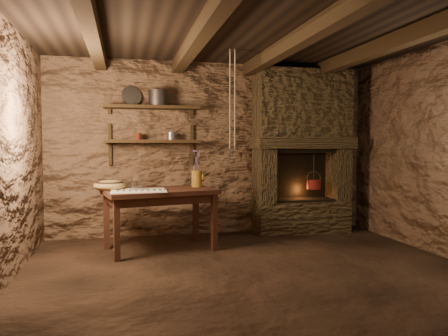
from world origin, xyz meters
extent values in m
plane|color=black|center=(0.00, 0.00, 0.00)|extent=(4.50, 4.50, 0.00)
cube|color=brown|center=(0.00, 2.00, 1.20)|extent=(4.50, 0.04, 2.40)
cube|color=brown|center=(0.00, -2.00, 1.20)|extent=(4.50, 0.04, 2.40)
cube|color=brown|center=(-2.25, 0.00, 1.20)|extent=(0.04, 4.00, 2.40)
cube|color=black|center=(0.00, 0.00, 2.40)|extent=(4.50, 4.00, 0.04)
cube|color=black|center=(-1.50, 0.00, 2.31)|extent=(0.14, 3.95, 0.16)
cube|color=black|center=(-0.50, 0.00, 2.31)|extent=(0.14, 3.95, 0.16)
cube|color=black|center=(0.50, 0.00, 2.31)|extent=(0.14, 3.95, 0.16)
cube|color=black|center=(1.50, 0.00, 2.31)|extent=(0.14, 3.95, 0.16)
cube|color=black|center=(-0.85, 1.84, 1.30)|extent=(1.25, 0.30, 0.04)
cube|color=black|center=(-0.85, 1.84, 1.75)|extent=(1.25, 0.30, 0.04)
cube|color=#3D311E|center=(1.25, 1.77, 0.23)|extent=(1.35, 0.45, 0.45)
cube|color=#3D311E|center=(0.69, 1.77, 0.82)|extent=(0.23, 0.45, 0.75)
cube|color=#3D311E|center=(1.81, 1.77, 0.82)|extent=(0.23, 0.45, 0.75)
cube|color=#3D311E|center=(1.25, 1.74, 1.28)|extent=(1.43, 0.51, 0.16)
cube|color=#3D311E|center=(1.25, 1.77, 1.83)|extent=(1.35, 0.45, 0.94)
cube|color=black|center=(1.25, 1.96, 0.82)|extent=(0.90, 0.06, 0.75)
cube|color=#371C13|center=(-0.81, 1.15, 0.70)|extent=(1.40, 0.98, 0.05)
cube|color=#371C13|center=(-0.81, 1.15, 0.62)|extent=(1.27, 0.85, 0.09)
cube|color=white|center=(-1.06, 1.01, 0.73)|extent=(0.62, 0.50, 0.01)
cylinder|color=#AA7920|center=(-0.33, 1.34, 0.83)|extent=(0.13, 0.13, 0.20)
torus|color=#AA7920|center=(-0.26, 1.34, 0.85)|extent=(0.02, 0.11, 0.11)
ellipsoid|color=olive|center=(-1.39, 1.27, 0.77)|extent=(0.47, 0.47, 0.13)
cylinder|color=#322E2C|center=(-0.77, 1.84, 1.86)|extent=(0.31, 0.31, 0.19)
cylinder|color=gray|center=(-1.11, 1.94, 1.91)|extent=(0.29, 0.18, 0.27)
cylinder|color=#531D10|center=(-1.04, 1.84, 1.36)|extent=(0.11, 0.11, 0.09)
cylinder|color=maroon|center=(1.42, 1.72, 0.69)|extent=(0.22, 0.22, 0.14)
torus|color=#322E2C|center=(1.42, 1.72, 0.77)|extent=(0.22, 0.01, 0.22)
cylinder|color=#322E2C|center=(1.42, 1.72, 0.94)|extent=(0.01, 0.01, 0.44)
camera|label=1|loc=(-1.23, -4.04, 1.26)|focal=35.00mm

